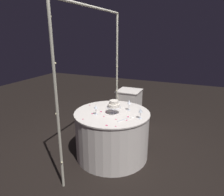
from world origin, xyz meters
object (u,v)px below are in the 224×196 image
object	(u,v)px
wine_glass_0	(96,107)
decorative_arch	(94,65)
wine_glass_1	(129,102)
wine_glass_2	(140,111)
cake_knife	(127,119)
main_table	(112,134)
tiered_cake	(114,105)
side_table	(129,109)

from	to	relation	value
wine_glass_0	decorative_arch	bearing A→B (deg)	31.28
wine_glass_1	wine_glass_2	size ratio (longest dim) A/B	1.08
wine_glass_2	decorative_arch	bearing A→B (deg)	85.27
cake_knife	wine_glass_2	bearing A→B (deg)	-61.00
main_table	tiered_cake	world-z (taller)	tiered_cake
decorative_arch	wine_glass_2	world-z (taller)	decorative_arch
decorative_arch	side_table	size ratio (longest dim) A/B	2.83
decorative_arch	wine_glass_2	distance (m)	0.99
wine_glass_1	cake_knife	bearing A→B (deg)	-166.60
side_table	wine_glass_1	distance (m)	1.15
side_table	wine_glass_0	size ratio (longest dim) A/B	5.39
side_table	wine_glass_0	xyz separation A→B (m)	(-1.37, 0.08, 0.47)
wine_glass_2	cake_knife	world-z (taller)	wine_glass_2
tiered_cake	wine_glass_2	distance (m)	0.44
side_table	cake_knife	bearing A→B (deg)	-162.80
wine_glass_1	decorative_arch	bearing A→B (deg)	111.19
decorative_arch	cake_knife	size ratio (longest dim) A/B	8.71
tiered_cake	main_table	bearing A→B (deg)	56.43
wine_glass_0	wine_glass_1	bearing A→B (deg)	-47.09
wine_glass_0	side_table	bearing A→B (deg)	-3.23
decorative_arch	wine_glass_1	world-z (taller)	decorative_arch
tiered_cake	wine_glass_1	world-z (taller)	tiered_cake
decorative_arch	main_table	size ratio (longest dim) A/B	1.94
wine_glass_0	wine_glass_2	size ratio (longest dim) A/B	0.94
wine_glass_0	tiered_cake	bearing A→B (deg)	-57.90
cake_knife	side_table	bearing A→B (deg)	17.20
decorative_arch	wine_glass_1	size ratio (longest dim) A/B	13.23
wine_glass_0	wine_glass_1	world-z (taller)	wine_glass_1
main_table	wine_glass_2	size ratio (longest dim) A/B	7.38
side_table	wine_glass_2	distance (m)	1.47
main_table	wine_glass_0	xyz separation A→B (m)	(-0.18, 0.19, 0.50)
wine_glass_1	side_table	bearing A→B (deg)	18.56
cake_knife	wine_glass_0	bearing A→B (deg)	91.91
decorative_arch	wine_glass_1	distance (m)	0.82
wine_glass_1	cake_knife	distance (m)	0.40
decorative_arch	tiered_cake	distance (m)	0.69
tiered_cake	wine_glass_1	xyz separation A→B (m)	(0.23, -0.17, -0.01)
main_table	cake_knife	world-z (taller)	cake_knife
decorative_arch	wine_glass_2	size ratio (longest dim) A/B	14.36
main_table	side_table	bearing A→B (deg)	5.61
tiered_cake	cake_knife	size ratio (longest dim) A/B	0.82
wine_glass_0	wine_glass_1	distance (m)	0.56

